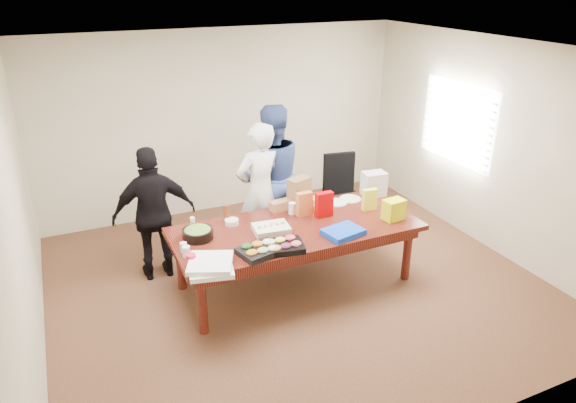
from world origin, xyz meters
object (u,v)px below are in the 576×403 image
office_chair (345,197)px  person_center (260,191)px  person_right (271,177)px  sheet_cake (271,229)px  salad_bowl (198,234)px  conference_table (296,255)px

office_chair → person_center: bearing=-168.0°
person_center → person_right: 0.33m
person_right → sheet_cake: person_right is taller
office_chair → salad_bowl: 2.42m
person_center → person_right: bearing=-143.7°
conference_table → office_chair: (1.20, 0.92, 0.16)m
person_right → salad_bowl: (-1.23, -0.90, -0.15)m
person_center → sheet_cake: size_ratio=4.49×
conference_table → person_center: 1.00m
person_center → person_right: person_right is taller
salad_bowl → office_chair: bearing=18.0°
sheet_cake → person_right: bearing=73.5°
office_chair → sheet_cake: bearing=-139.3°
person_center → conference_table: bearing=89.6°
person_center → salad_bowl: (-1.00, -0.68, -0.08)m
sheet_cake → person_center: bearing=82.3°
person_center → sheet_cake: 0.89m
person_center → sheet_cake: person_center is taller
person_right → salad_bowl: 1.53m
office_chair → sheet_cake: 1.78m
conference_table → office_chair: bearing=37.6°
conference_table → person_center: bearing=96.0°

